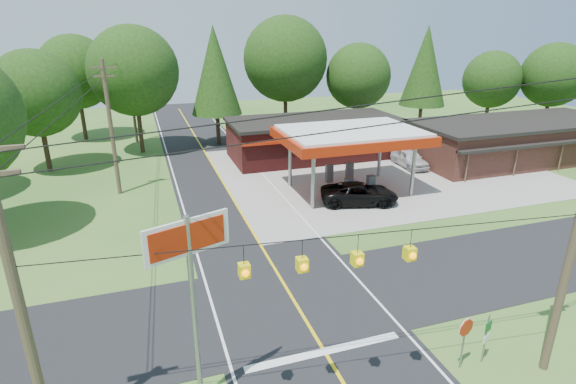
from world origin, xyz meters
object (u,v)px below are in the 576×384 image
object	(u,v)px
big_stop_sign	(191,272)
octagonal_stop_sign	(465,332)
sedan_car	(410,159)
suv_car	(359,194)
gas_canopy	(351,137)

from	to	relation	value
big_stop_sign	octagonal_stop_sign	xyz separation A→B (m)	(9.50, -1.00, -3.68)
sedan_car	big_stop_sign	world-z (taller)	big_stop_sign
suv_car	big_stop_sign	distance (m)	20.88
octagonal_stop_sign	sedan_car	bearing A→B (deg)	61.50
big_stop_sign	octagonal_stop_sign	size ratio (longest dim) A/B	3.21
gas_canopy	suv_car	size ratio (longest dim) A/B	1.92
gas_canopy	sedan_car	distance (m)	9.60
gas_canopy	sedan_car	bearing A→B (deg)	26.59
gas_canopy	suv_car	distance (m)	4.48
gas_canopy	sedan_car	size ratio (longest dim) A/B	2.31
suv_car	big_stop_sign	size ratio (longest dim) A/B	0.78
sedan_car	octagonal_stop_sign	bearing A→B (deg)	-115.75
sedan_car	octagonal_stop_sign	size ratio (longest dim) A/B	2.07
sedan_car	octagonal_stop_sign	xyz separation A→B (m)	(-12.50, -23.02, 0.86)
gas_canopy	octagonal_stop_sign	world-z (taller)	gas_canopy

